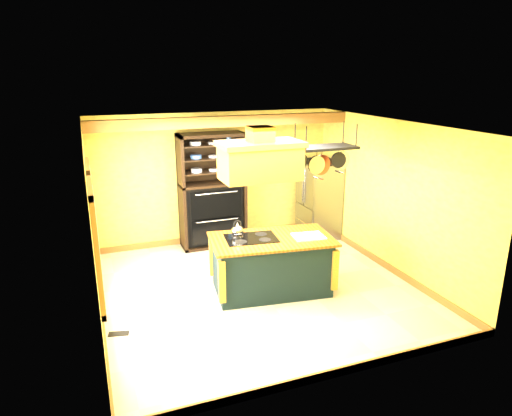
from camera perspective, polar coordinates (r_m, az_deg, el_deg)
floor at (r=7.74m, az=0.27°, el=-9.97°), size 5.00×5.00×0.00m
ceiling at (r=6.96m, az=0.30°, el=10.30°), size 5.00×5.00×0.00m
wall_back at (r=9.54m, az=-5.11°, el=3.77°), size 5.00×0.02×2.70m
wall_front at (r=5.13m, az=10.41°, el=-8.10°), size 5.00×0.02×2.70m
wall_left at (r=6.80m, az=-19.82°, el=-2.55°), size 0.02×5.00×2.70m
wall_right at (r=8.43m, az=16.37°, el=1.40°), size 0.02×5.00×2.70m
ceiling_beam at (r=8.57m, az=-3.85°, el=10.74°), size 5.00×0.15×0.20m
window_near at (r=6.03m, az=-19.32°, el=-4.45°), size 0.06×1.06×1.56m
window_far at (r=7.36m, az=-19.72°, el=-0.70°), size 0.06×1.06×1.56m
kitchen_island at (r=7.48m, az=1.92°, el=-7.01°), size 2.07×1.32×1.11m
range_hood at (r=6.89m, az=0.53°, el=6.22°), size 1.25×0.71×0.80m
pot_rack at (r=7.37m, az=8.59°, el=6.72°), size 1.05×0.49×0.84m
refrigerator at (r=9.91m, az=7.85°, el=0.85°), size 0.71×0.84×1.63m
hutch at (r=9.38m, az=-5.52°, el=0.66°), size 1.31×0.60×2.32m
floor_register at (r=6.80m, az=-16.78°, el=-14.80°), size 0.30×0.18×0.01m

